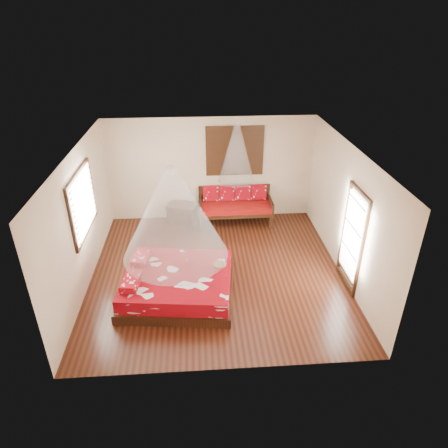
{
  "coord_description": "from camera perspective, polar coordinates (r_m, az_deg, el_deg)",
  "views": [
    {
      "loc": [
        -0.37,
        -7.34,
        5.17
      ],
      "look_at": [
        0.17,
        0.11,
        1.15
      ],
      "focal_mm": 32.0,
      "sensor_mm": 36.0,
      "label": 1
    }
  ],
  "objects": [
    {
      "name": "mosquito_net_daybed",
      "position": [
        10.15,
        1.81,
        10.09
      ],
      "size": [
        0.92,
        0.92,
        1.5
      ],
      "primitive_type": "cone",
      "color": "white",
      "rests_on": "ceiling"
    },
    {
      "name": "room",
      "position": [
        8.26,
        -1.11,
        1.14
      ],
      "size": [
        5.54,
        5.54,
        2.84
      ],
      "color": "black",
      "rests_on": "ground"
    },
    {
      "name": "mosquito_net_main",
      "position": [
        7.43,
        -7.22,
        1.5
      ],
      "size": [
        2.03,
        2.03,
        1.8
      ],
      "primitive_type": "cone",
      "color": "white",
      "rests_on": "ceiling"
    },
    {
      "name": "glazed_door",
      "position": [
        8.48,
        17.82,
        -2.15
      ],
      "size": [
        0.08,
        1.02,
        2.16
      ],
      "color": "black",
      "rests_on": "floor"
    },
    {
      "name": "storage_chest",
      "position": [
        10.96,
        -5.91,
        1.57
      ],
      "size": [
        0.91,
        0.78,
        0.53
      ],
      "rotation": [
        0.0,
        0.0,
        -0.32
      ],
      "color": "black",
      "rests_on": "floor"
    },
    {
      "name": "wine_tray",
      "position": [
        8.28,
        -0.61,
        -5.56
      ],
      "size": [
        0.27,
        0.27,
        0.22
      ],
      "rotation": [
        0.0,
        0.0,
        0.42
      ],
      "color": "brown",
      "rests_on": "bed"
    },
    {
      "name": "window_left",
      "position": [
        8.63,
        -19.51,
        2.86
      ],
      "size": [
        0.1,
        1.74,
        1.34
      ],
      "color": "black",
      "rests_on": "wall_left"
    },
    {
      "name": "daybed",
      "position": [
        10.83,
        1.62,
        2.88
      ],
      "size": [
        1.97,
        0.87,
        0.98
      ],
      "color": "black",
      "rests_on": "floor"
    },
    {
      "name": "shutter_panel",
      "position": [
        10.63,
        1.54,
        10.36
      ],
      "size": [
        1.52,
        0.06,
        1.32
      ],
      "color": "black",
      "rests_on": "wall_back"
    },
    {
      "name": "bed",
      "position": [
        8.27,
        -6.7,
        -8.43
      ],
      "size": [
        2.42,
        2.24,
        0.65
      ],
      "rotation": [
        0.0,
        0.0,
        -0.12
      ],
      "color": "black",
      "rests_on": "floor"
    }
  ]
}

